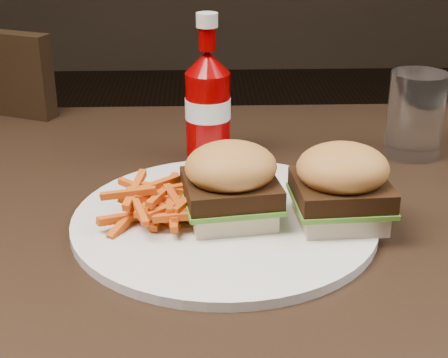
{
  "coord_description": "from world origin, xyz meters",
  "views": [
    {
      "loc": [
        -0.09,
        -0.68,
        1.1
      ],
      "look_at": [
        -0.07,
        -0.01,
        0.8
      ],
      "focal_mm": 55.0,
      "sensor_mm": 36.0,
      "label": 1
    }
  ],
  "objects_px": {
    "tumbler": "(415,116)",
    "chair_far": "(42,226)",
    "ketchup_bottle": "(208,117)",
    "dining_table": "(284,230)",
    "plate": "(224,221)"
  },
  "relations": [
    {
      "from": "tumbler",
      "to": "chair_far",
      "type": "bearing_deg",
      "value": 145.9
    },
    {
      "from": "ketchup_bottle",
      "to": "dining_table",
      "type": "bearing_deg",
      "value": -63.49
    },
    {
      "from": "chair_far",
      "to": "dining_table",
      "type": "bearing_deg",
      "value": 149.85
    },
    {
      "from": "tumbler",
      "to": "dining_table",
      "type": "bearing_deg",
      "value": -137.8
    },
    {
      "from": "ketchup_bottle",
      "to": "tumbler",
      "type": "height_order",
      "value": "ketchup_bottle"
    },
    {
      "from": "dining_table",
      "to": "chair_far",
      "type": "bearing_deg",
      "value": 125.68
    },
    {
      "from": "ketchup_bottle",
      "to": "tumbler",
      "type": "xyz_separation_m",
      "value": [
        0.28,
        0.01,
        -0.01
      ]
    },
    {
      "from": "chair_far",
      "to": "ketchup_bottle",
      "type": "distance_m",
      "value": 0.67
    },
    {
      "from": "chair_far",
      "to": "plate",
      "type": "xyz_separation_m",
      "value": [
        0.36,
        -0.62,
        0.33
      ]
    },
    {
      "from": "plate",
      "to": "chair_far",
      "type": "bearing_deg",
      "value": 120.14
    },
    {
      "from": "plate",
      "to": "ketchup_bottle",
      "type": "xyz_separation_m",
      "value": [
        -0.01,
        0.19,
        0.06
      ]
    },
    {
      "from": "plate",
      "to": "ketchup_bottle",
      "type": "bearing_deg",
      "value": 94.41
    },
    {
      "from": "plate",
      "to": "tumbler",
      "type": "distance_m",
      "value": 0.33
    },
    {
      "from": "chair_far",
      "to": "plate",
      "type": "distance_m",
      "value": 0.79
    },
    {
      "from": "dining_table",
      "to": "ketchup_bottle",
      "type": "height_order",
      "value": "ketchup_bottle"
    }
  ]
}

